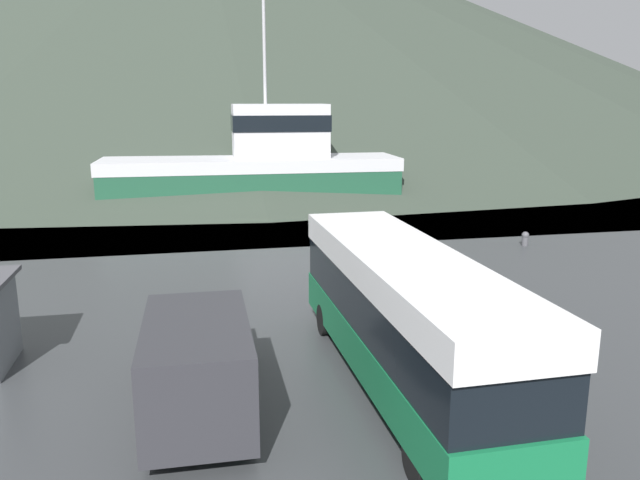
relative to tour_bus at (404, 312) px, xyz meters
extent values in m
plane|color=#475B6B|center=(2.94, 134.67, -1.86)|extent=(240.00, 240.00, 0.00)
cone|color=#333D33|center=(-0.62, 132.39, 22.71)|extent=(223.33, 223.33, 49.14)
cube|color=#146B3D|center=(0.00, -0.01, -0.91)|extent=(2.59, 10.63, 1.00)
cube|color=black|center=(0.00, -0.01, 0.16)|extent=(2.54, 10.41, 1.15)
cube|color=white|center=(0.00, -0.01, 1.10)|extent=(2.59, 10.63, 0.72)
cube|color=black|center=(-0.08, 5.30, -0.04)|extent=(2.14, 0.09, 1.55)
cylinder|color=black|center=(-1.12, 3.67, -1.41)|extent=(0.31, 0.90, 0.90)
cylinder|color=black|center=(1.00, 3.71, -1.41)|extent=(0.31, 0.90, 0.90)
cylinder|color=black|center=(-1.00, -3.74, -1.41)|extent=(0.31, 0.90, 0.90)
cylinder|color=black|center=(1.12, -3.70, -1.41)|extent=(0.31, 0.90, 0.90)
cube|color=#2D2D33|center=(-4.83, -0.90, -0.54)|extent=(2.22, 4.20, 1.95)
cube|color=#2D2D33|center=(-4.79, 2.08, -0.98)|extent=(2.19, 1.82, 1.07)
cube|color=black|center=(-4.80, 1.21, -0.10)|extent=(1.84, 0.08, 0.68)
cylinder|color=black|center=(-5.77, 1.86, -1.51)|extent=(0.23, 0.70, 0.70)
cylinder|color=black|center=(-3.82, 1.83, -1.51)|extent=(0.23, 0.70, 0.70)
cylinder|color=black|center=(-5.81, -1.84, -1.51)|extent=(0.23, 0.70, 0.70)
cylinder|color=black|center=(-3.87, -1.86, -1.51)|extent=(0.23, 0.70, 0.70)
cube|color=#1E5138|center=(-1.00, 26.14, -0.29)|extent=(18.48, 5.14, 3.15)
cube|color=silver|center=(-1.00, 26.14, 0.89)|extent=(18.66, 5.19, 0.79)
cube|color=silver|center=(0.83, 26.08, 2.93)|extent=(5.96, 3.40, 3.29)
cube|color=black|center=(0.83, 26.08, 3.42)|extent=(6.08, 3.49, 0.99)
cylinder|color=#B2B2B7|center=(-0.05, 26.11, 7.64)|extent=(0.20, 0.20, 6.12)
cube|color=teal|center=(2.85, 4.78, -1.40)|extent=(1.31, 1.08, 0.92)
cube|color=#1A5F86|center=(2.85, 4.78, -0.89)|extent=(1.44, 1.19, 0.10)
cylinder|color=#4C4C51|center=(10.52, 12.79, -1.66)|extent=(0.29, 0.29, 0.41)
sphere|color=#4C4C51|center=(10.52, 12.79, -1.36)|extent=(0.34, 0.34, 0.34)
camera|label=1|loc=(-4.79, -13.25, 4.93)|focal=35.00mm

